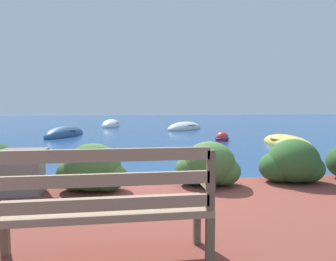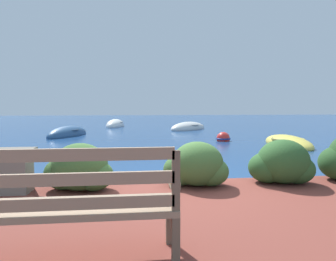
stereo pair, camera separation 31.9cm
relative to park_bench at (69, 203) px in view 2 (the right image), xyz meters
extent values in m
plane|color=navy|center=(1.24, 2.52, -0.71)|extent=(80.00, 80.00, 0.00)
cube|color=brown|center=(0.80, 0.26, -0.29)|extent=(0.06, 0.06, 0.40)
cube|color=brown|center=(0.80, -0.16, -0.29)|extent=(0.06, 0.06, 0.40)
cube|color=gray|center=(0.00, 0.05, -0.06)|extent=(1.66, 0.48, 0.05)
cube|color=gray|center=(0.00, -0.16, 0.04)|extent=(1.58, 0.04, 0.09)
cube|color=gray|center=(0.00, -0.16, 0.22)|extent=(1.58, 0.04, 0.09)
cube|color=gray|center=(0.00, -0.16, 0.39)|extent=(1.58, 0.04, 0.09)
cube|color=brown|center=(0.80, -0.16, 0.19)|extent=(0.06, 0.04, 0.45)
cube|color=gray|center=(0.80, 0.05, 0.14)|extent=(0.07, 0.43, 0.05)
ellipsoid|color=#426B33|center=(-0.29, 2.08, -0.14)|extent=(0.81, 0.73, 0.68)
ellipsoid|color=#426B33|center=(-0.52, 2.14, -0.24)|extent=(0.60, 0.54, 0.48)
ellipsoid|color=#426B33|center=(-0.09, 2.03, -0.26)|extent=(0.56, 0.51, 0.44)
ellipsoid|color=#426B33|center=(1.44, 2.14, -0.15)|extent=(0.80, 0.72, 0.68)
ellipsoid|color=#426B33|center=(1.23, 2.20, -0.25)|extent=(0.60, 0.54, 0.48)
ellipsoid|color=#426B33|center=(1.64, 2.10, -0.27)|extent=(0.56, 0.50, 0.44)
ellipsoid|color=#2D5628|center=(2.82, 2.13, -0.14)|extent=(0.82, 0.74, 0.69)
ellipsoid|color=#2D5628|center=(2.59, 2.19, -0.24)|extent=(0.61, 0.55, 0.49)
ellipsoid|color=#2D5628|center=(3.02, 2.09, -0.26)|extent=(0.57, 0.51, 0.45)
ellipsoid|color=#DBC64C|center=(6.03, 8.01, -0.66)|extent=(1.29, 3.03, 0.63)
torus|color=olive|center=(6.03, 8.01, -0.48)|extent=(1.22, 1.22, 0.07)
cube|color=#846647|center=(6.01, 7.56, -0.51)|extent=(0.93, 0.16, 0.04)
cube|color=#846647|center=(6.05, 8.38, -0.51)|extent=(0.93, 0.16, 0.04)
ellipsoid|color=#2D517A|center=(-2.70, 12.29, -0.64)|extent=(1.94, 3.16, 0.82)
torus|color=#2D4157|center=(-2.70, 12.29, -0.42)|extent=(1.31, 1.31, 0.07)
cube|color=#846647|center=(-2.55, 12.71, -0.45)|extent=(0.80, 0.38, 0.04)
cube|color=#846647|center=(-2.82, 11.93, -0.45)|extent=(0.80, 0.38, 0.04)
ellipsoid|color=silver|center=(3.66, 15.38, -0.64)|extent=(3.03, 3.07, 0.82)
torus|color=gray|center=(3.66, 15.38, -0.42)|extent=(1.80, 1.80, 0.07)
cube|color=#846647|center=(3.34, 15.05, -0.45)|extent=(0.81, 0.79, 0.04)
cube|color=#846647|center=(3.92, 15.66, -0.45)|extent=(0.81, 0.79, 0.04)
ellipsoid|color=silver|center=(-0.86, 18.35, -0.64)|extent=(1.50, 2.91, 0.89)
torus|color=gray|center=(-0.86, 18.35, -0.39)|extent=(1.24, 1.24, 0.07)
cube|color=#846647|center=(-0.79, 18.76, -0.42)|extent=(0.85, 0.26, 0.04)
cube|color=#846647|center=(-0.92, 18.01, -0.42)|extent=(0.85, 0.26, 0.04)
sphere|color=red|center=(4.07, 9.53, -0.61)|extent=(0.54, 0.54, 0.54)
torus|color=navy|center=(4.07, 9.53, -0.61)|extent=(0.60, 0.60, 0.07)
camera|label=1|loc=(0.19, -2.25, 0.74)|focal=32.00mm
camera|label=2|loc=(0.51, -2.29, 0.74)|focal=32.00mm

